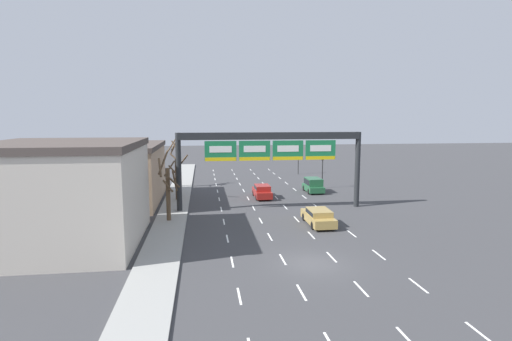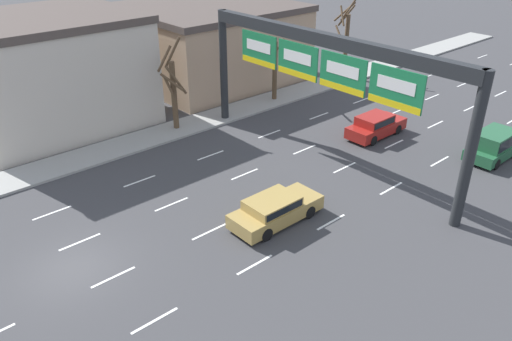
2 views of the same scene
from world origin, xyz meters
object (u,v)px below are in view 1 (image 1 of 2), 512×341
Objects in this scene: sign_gantry at (271,149)px; traffic_light_near_gantry at (323,163)px; tree_bare_second at (177,176)px; car_gold at (318,216)px; suv_green at (313,184)px; tree_bare_third at (177,161)px; tree_bare_closest at (168,189)px; car_red at (262,191)px; traffic_light_mid_block at (298,155)px.

sign_gantry reaches higher than traffic_light_near_gantry.
car_gold is at bearing -43.17° from tree_bare_second.
car_gold is 0.96× the size of tree_bare_second.
sign_gantry is at bearing -128.95° from suv_green.
suv_green is (6.79, 8.40, -5.10)m from sign_gantry.
traffic_light_near_gantry is 19.13m from tree_bare_third.
suv_green is 0.86× the size of traffic_light_near_gantry.
tree_bare_closest is 18.15m from tree_bare_third.
traffic_light_near_gantry reaches higher than car_red.
traffic_light_near_gantry is 0.92× the size of tree_bare_second.
suv_green is at bearing 75.93° from car_gold.
sign_gantry reaches higher than suv_green.
suv_green is at bearing -96.97° from traffic_light_mid_block.
sign_gantry is at bearing -29.82° from tree_bare_second.
tree_bare_closest is at bearing -159.35° from sign_gantry.
tree_bare_third is at bearing 139.21° from car_red.
car_gold is 0.79× the size of tree_bare_closest.
sign_gantry is 17.81m from tree_bare_third.
tree_bare_third is at bearing 160.26° from suv_green.
tree_bare_second is (0.16, 9.20, -0.27)m from tree_bare_closest.
sign_gantry reaches higher than tree_bare_third.
traffic_light_near_gantry is at bearing 72.02° from car_gold.
traffic_light_near_gantry is 0.70× the size of tree_bare_third.
traffic_light_mid_block is 0.69× the size of tree_bare_closest.
tree_bare_closest is at bearing -123.46° from traffic_light_mid_block.
tree_bare_third reaches higher than traffic_light_mid_block.
tree_bare_third reaches higher than traffic_light_near_gantry.
car_red is 10.52m from traffic_light_near_gantry.
traffic_light_mid_block is at bearing 70.25° from sign_gantry.
tree_bare_third is (-13.16, 20.85, 2.77)m from car_gold.
sign_gantry is at bearing -89.91° from car_red.
tree_bare_second reaches higher than traffic_light_near_gantry.
traffic_light_mid_block is (8.74, 24.33, -3.01)m from sign_gantry.
traffic_light_mid_block reaches higher than car_gold.
tree_bare_third is (-0.46, 8.94, 0.80)m from tree_bare_second.
sign_gantry reaches higher than traffic_light_mid_block.
car_red is 1.14× the size of suv_green.
tree_bare_third is (-0.30, 18.14, 0.53)m from tree_bare_closest.
sign_gantry is at bearing -109.75° from traffic_light_mid_block.
traffic_light_mid_block is at bearing 83.03° from suv_green.
tree_bare_second is (-18.36, -18.82, -0.35)m from traffic_light_mid_block.
tree_bare_second is at bearing -87.06° from tree_bare_third.
traffic_light_near_gantry is at bearing 31.12° from car_red.
car_gold is at bearing -11.92° from tree_bare_closest.
tree_bare_second is at bearing 150.18° from sign_gantry.
suv_green is 0.60× the size of tree_bare_third.
sign_gantry is 26.03m from traffic_light_mid_block.
car_red is 0.68× the size of tree_bare_third.
car_red is 13.77m from tree_bare_closest.
tree_bare_third reaches higher than suv_green.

